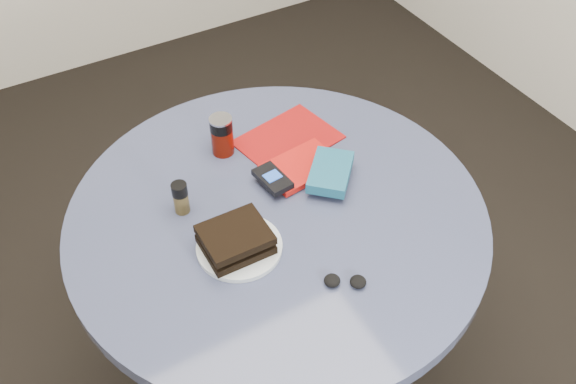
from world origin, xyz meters
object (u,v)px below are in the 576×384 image
plate (239,247)px  red_book (301,167)px  soda_can (222,135)px  headphones (345,281)px  magazine (288,140)px  table (278,255)px  novel (331,172)px  pepper_grinder (181,198)px  sandwich (235,239)px  mp3_player (272,179)px

plate → red_book: red_book is taller
soda_can → headphones: bearing=-85.6°
headphones → magazine: bearing=74.6°
soda_can → table: bearing=-86.1°
novel → headphones: size_ratio=1.52×
pepper_grinder → magazine: 0.36m
table → sandwich: 0.25m
sandwich → pepper_grinder: (-0.06, 0.17, 0.01)m
soda_can → novel: (0.18, -0.23, -0.02)m
headphones → table: bearing=94.9°
magazine → headphones: 0.49m
sandwich → headphones: size_ratio=1.53×
red_book → headphones: same height
table → novel: (0.16, 0.02, 0.20)m
table → plate: bearing=-155.6°
plate → soda_can: 0.34m
sandwich → pepper_grinder: pepper_grinder is taller
red_book → mp3_player: mp3_player is taller
plate → mp3_player: bearing=40.4°
pepper_grinder → novel: pepper_grinder is taller
magazine → mp3_player: mp3_player is taller
table → mp3_player: 0.21m
pepper_grinder → headphones: size_ratio=0.90×
sandwich → mp3_player: sandwich is taller
soda_can → mp3_player: size_ratio=1.03×
mp3_player → headphones: mp3_player is taller
soda_can → novel: bearing=-52.4°
plate → novel: 0.30m
plate → magazine: size_ratio=0.78×
magazine → red_book: bearing=-115.3°
plate → pepper_grinder: bearing=110.3°
pepper_grinder → red_book: pepper_grinder is taller
soda_can → red_book: 0.22m
table → soda_can: soda_can is taller
sandwich → headphones: bearing=-51.2°
table → headphones: size_ratio=10.47×
sandwich → novel: sandwich is taller
red_book → novel: novel is taller
headphones → novel: bearing=63.4°
soda_can → magazine: soda_can is taller
table → headphones: (0.02, -0.26, 0.17)m
plate → pepper_grinder: size_ratio=2.26×
sandwich → headphones: (0.16, -0.20, -0.03)m
mp3_player → plate: bearing=-139.6°
plate → headphones: size_ratio=2.02×
plate → magazine: bearing=43.9°
magazine → red_book: 0.12m
plate → mp3_player: size_ratio=1.81×
sandwich → soda_can: bearing=69.2°
magazine → novel: novel is taller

